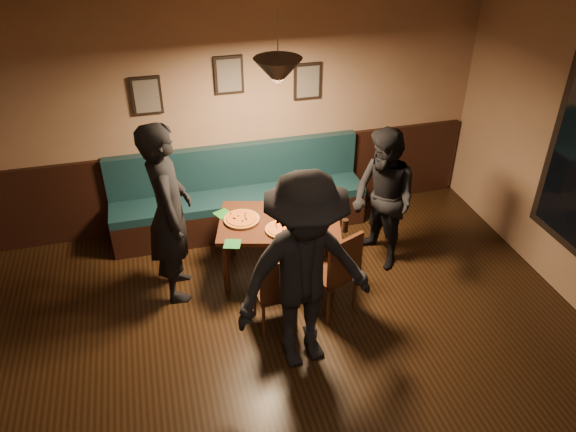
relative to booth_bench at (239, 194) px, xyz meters
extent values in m
plane|color=silver|center=(0.00, -3.20, 2.30)|extent=(7.00, 7.00, 0.00)
plane|color=#8C704F|center=(0.00, 0.30, 0.90)|extent=(6.00, 0.00, 6.00)
cube|color=black|center=(0.00, 0.27, 0.00)|extent=(5.88, 0.06, 1.00)
cube|color=black|center=(-0.90, 0.27, 1.20)|extent=(0.32, 0.04, 0.42)
cube|color=black|center=(0.00, 0.27, 1.35)|extent=(0.32, 0.04, 0.42)
cube|color=black|center=(0.90, 0.27, 1.20)|extent=(0.32, 0.04, 0.42)
cone|color=black|center=(0.25, -0.96, 1.75)|extent=(0.44, 0.44, 0.25)
cube|color=black|center=(0.25, -0.96, -0.16)|extent=(1.42, 1.10, 0.67)
imported|color=black|center=(-0.85, -0.96, 0.45)|extent=(0.48, 0.71, 1.90)
imported|color=black|center=(1.37, -1.02, 0.29)|extent=(0.80, 0.91, 1.58)
imported|color=black|center=(0.16, -2.20, 0.44)|extent=(1.31, 0.88, 1.89)
cylinder|color=orange|center=(-0.12, -0.85, 0.19)|extent=(0.43, 0.43, 0.04)
cylinder|color=#C68425|center=(0.23, -1.14, 0.19)|extent=(0.39, 0.39, 0.04)
cylinder|color=gold|center=(0.70, -0.79, 0.19)|extent=(0.44, 0.44, 0.04)
cylinder|color=black|center=(0.85, -1.30, 0.24)|extent=(0.08, 0.08, 0.14)
cylinder|color=#8E040A|center=(0.77, -0.97, 0.23)|extent=(0.03, 0.03, 0.12)
cube|color=#1B671E|center=(-0.29, -0.67, 0.17)|extent=(0.21, 0.21, 0.01)
cube|color=#1B6829|center=(-0.29, -1.24, 0.17)|extent=(0.20, 0.20, 0.01)
cube|color=silver|center=(0.28, -1.32, 0.17)|extent=(0.17, 0.08, 0.00)
camera|label=1|loc=(-0.91, -5.69, 3.35)|focal=34.98mm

